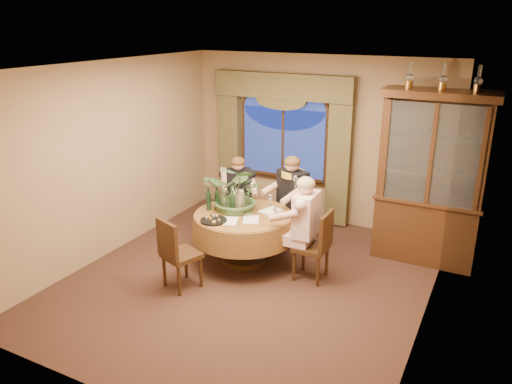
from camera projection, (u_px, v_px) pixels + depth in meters
The scene contains 37 objects.
floor at pixel (248, 280), 6.71m from camera, with size 5.00×5.00×0.00m, color black.
wall_back at pixel (318, 140), 8.35m from camera, with size 4.50×4.50×0.00m, color olive.
wall_right at pixel (434, 211), 5.28m from camera, with size 5.00×5.00×0.00m, color olive.
ceiling at pixel (247, 67), 5.79m from camera, with size 5.00×5.00×0.00m, color white.
window at pixel (283, 143), 8.58m from camera, with size 1.62×0.10×1.32m, color navy, non-canonical shape.
arched_transom at pixel (284, 98), 8.33m from camera, with size 1.60×0.06×0.44m, color navy, non-canonical shape.
drapery_left at pixel (230, 144), 9.03m from camera, with size 0.38×0.14×2.32m, color #4A4528.
drapery_right at pixel (339, 158), 8.14m from camera, with size 0.38×0.14×2.32m, color #4A4528.
swag_valance at pixel (282, 86), 8.20m from camera, with size 2.45×0.16×0.42m, color #4A4528, non-canonical shape.
dining_table at pixel (244, 238), 7.10m from camera, with size 1.47×1.47×0.75m, color brown.
china_cabinet at pixel (431, 179), 6.91m from camera, with size 1.51×0.59×2.44m, color #321C0F.
oil_lamp_left at pixel (410, 75), 6.64m from camera, with size 0.11×0.11×0.34m, color #A5722D, non-canonical shape.
oil_lamp_center at pixel (443, 77), 6.46m from camera, with size 0.11×0.11×0.34m, color #A5722D, non-canonical shape.
oil_lamp_right at pixel (479, 79), 6.27m from camera, with size 0.11×0.11×0.34m, color #A5722D, non-canonical shape.
chair_right at pixel (311, 245), 6.62m from camera, with size 0.42×0.42×0.96m, color black.
chair_back_right at pixel (295, 214), 7.67m from camera, with size 0.42×0.42×0.96m, color black.
chair_back at pixel (240, 207), 7.96m from camera, with size 0.42×0.42×0.96m, color black.
chair_front_left at pixel (182, 253), 6.40m from camera, with size 0.42×0.42×0.96m, color black.
person_pink at pixel (306, 228), 6.61m from camera, with size 0.51×0.46×1.41m, color beige, non-canonical shape.
person_back at pixel (238, 197), 7.89m from camera, with size 0.47×0.44×1.32m, color black, non-canonical shape.
person_scarf at pixel (292, 202), 7.52m from camera, with size 0.51×0.47×1.43m, color black, non-canonical shape.
stoneware_vase at pixel (240, 200), 7.05m from camera, with size 0.16×0.16×0.29m, color gray, non-canonical shape.
centerpiece_plant at pixel (238, 170), 6.93m from camera, with size 0.91×1.01×0.79m, color #3F5C32.
olive_bowl at pixel (248, 213), 6.92m from camera, with size 0.14×0.14×0.04m, color #4D5F34.
cheese_platter at pixel (214, 220), 6.70m from camera, with size 0.36×0.36×0.02m, color black.
wine_bottle_0 at pixel (223, 196), 7.19m from camera, with size 0.07×0.07×0.33m, color tan.
wine_bottle_1 at pixel (233, 199), 7.05m from camera, with size 0.07×0.07×0.33m, color tan.
wine_bottle_2 at pixel (233, 202), 6.93m from camera, with size 0.07×0.07×0.33m, color black.
wine_bottle_3 at pixel (209, 199), 7.06m from camera, with size 0.07×0.07×0.33m, color black.
wine_bottle_4 at pixel (232, 194), 7.25m from camera, with size 0.07×0.07×0.33m, color black.
wine_bottle_5 at pixel (217, 198), 7.07m from camera, with size 0.07×0.07×0.33m, color black.
tasting_paper_0 at pixel (251, 219), 6.76m from camera, with size 0.21×0.30×0.00m, color white.
tasting_paper_1 at pixel (270, 211), 7.07m from camera, with size 0.21×0.30×0.00m, color white.
tasting_paper_2 at pixel (229, 221), 6.71m from camera, with size 0.21×0.30×0.00m, color white.
wine_glass_person_pink at pixel (275, 213), 6.74m from camera, with size 0.07×0.07×0.18m, color silver, non-canonical shape.
wine_glass_person_back at pixel (240, 196), 7.40m from camera, with size 0.07×0.07×0.18m, color silver, non-canonical shape.
wine_glass_person_scarf at pixel (270, 200), 7.23m from camera, with size 0.07×0.07×0.18m, color silver, non-canonical shape.
Camera 1 is at (2.81, -5.24, 3.32)m, focal length 35.00 mm.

